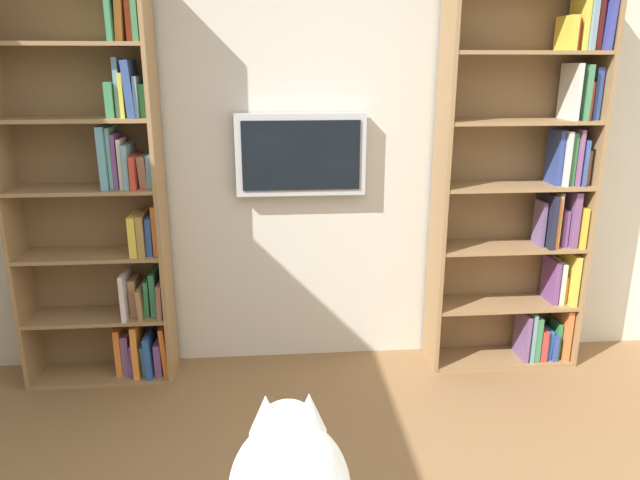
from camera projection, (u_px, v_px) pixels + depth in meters
wall_back at (303, 131)px, 3.26m from camera, size 4.52×0.06×2.70m
bookshelf_left at (530, 190)px, 3.29m from camera, size 0.85×0.28×2.12m
bookshelf_right at (105, 195)px, 3.10m from camera, size 0.79×0.28×2.17m
wall_mounted_tv at (301, 155)px, 3.21m from camera, size 0.71×0.07×0.45m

